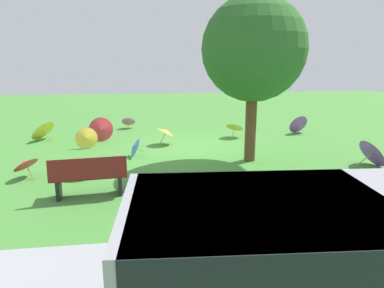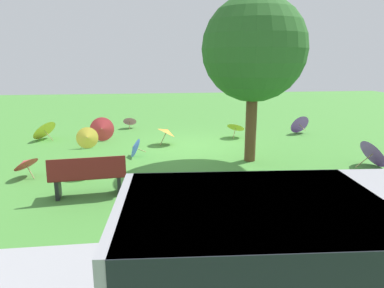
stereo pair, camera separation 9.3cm
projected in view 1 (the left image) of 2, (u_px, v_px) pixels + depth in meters
The scene contains 15 objects.
ground at pixel (195, 148), 11.76m from camera, with size 40.00×40.00×0.00m, color #478C38.
van_dark at pixel (330, 255), 3.62m from camera, with size 4.72×2.39×1.53m.
park_bench at pixel (89, 176), 7.43m from camera, with size 1.64×0.63×0.90m.
shade_tree at pixel (254, 50), 9.54m from camera, with size 2.90×2.90×4.63m.
parasol_purple_0 at pixel (374, 152), 9.61m from camera, with size 0.93×0.95×0.82m.
parasol_purple_1 at pixel (297, 124), 14.03m from camera, with size 0.88×0.75×0.78m.
parasol_yellow_0 at pixel (86, 138), 11.59m from camera, with size 0.76×0.62×0.72m.
parasol_yellow_1 at pixel (41, 129), 12.78m from camera, with size 1.14×1.19×0.82m.
parasol_yellow_2 at pixel (84, 167), 8.74m from camera, with size 0.74×0.74×0.52m.
parasol_pink_0 at pixel (128, 121), 15.02m from camera, with size 0.59×0.57×0.57m.
parasol_red_2 at pixel (25, 163), 8.65m from camera, with size 0.82×0.83×0.61m.
parasol_orange_4 at pixel (166, 131), 12.10m from camera, with size 0.83×0.85×0.69m.
parasol_red_3 at pixel (101, 129), 12.62m from camera, with size 0.89×0.86×0.88m.
parasol_yellow_3 at pixel (235, 126), 13.24m from camera, with size 0.91×0.90×0.65m.
parasol_blue_1 at pixel (134, 147), 10.59m from camera, with size 0.58×0.65×0.58m.
Camera 1 is at (1.64, 11.28, 2.88)m, focal length 32.52 mm.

